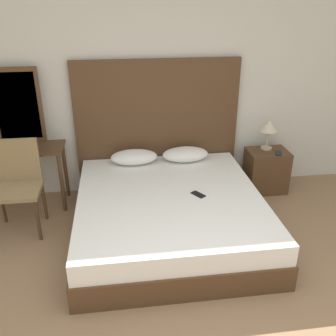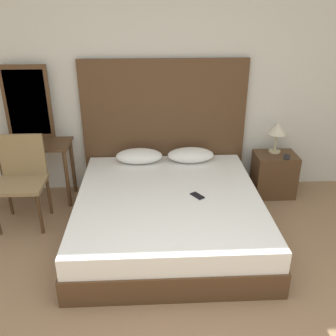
{
  "view_description": "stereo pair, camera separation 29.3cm",
  "coord_description": "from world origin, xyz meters",
  "views": [
    {
      "loc": [
        -0.53,
        -1.56,
        2.29
      ],
      "look_at": [
        -0.06,
        1.79,
        0.7
      ],
      "focal_mm": 40.0,
      "sensor_mm": 36.0,
      "label": 1
    },
    {
      "loc": [
        -0.23,
        -1.59,
        2.29
      ],
      "look_at": [
        -0.06,
        1.79,
        0.7
      ],
      "focal_mm": 40.0,
      "sensor_mm": 36.0,
      "label": 2
    }
  ],
  "objects": [
    {
      "name": "wall_back",
      "position": [
        0.0,
        2.8,
        1.35
      ],
      "size": [
        10.0,
        0.06,
        2.7
      ],
      "color": "silver",
      "rests_on": "ground_plane"
    },
    {
      "name": "bed",
      "position": [
        -0.06,
        1.69,
        0.22
      ],
      "size": [
        1.86,
        2.01,
        0.45
      ],
      "color": "#4C331E",
      "rests_on": "ground_plane"
    },
    {
      "name": "headboard",
      "position": [
        -0.06,
        2.72,
        0.81
      ],
      "size": [
        1.96,
        0.05,
        1.63
      ],
      "color": "#4C331E",
      "rests_on": "ground_plane"
    },
    {
      "name": "pillow_left",
      "position": [
        -0.37,
        2.5,
        0.54
      ],
      "size": [
        0.55,
        0.3,
        0.17
      ],
      "color": "white",
      "rests_on": "bed"
    },
    {
      "name": "pillow_right",
      "position": [
        0.25,
        2.5,
        0.54
      ],
      "size": [
        0.55,
        0.3,
        0.17
      ],
      "color": "white",
      "rests_on": "bed"
    },
    {
      "name": "phone_on_bed",
      "position": [
        0.22,
        1.65,
        0.46
      ],
      "size": [
        0.14,
        0.16,
        0.01
      ],
      "color": "black",
      "rests_on": "bed"
    },
    {
      "name": "nightstand",
      "position": [
        1.28,
        2.47,
        0.27
      ],
      "size": [
        0.49,
        0.37,
        0.54
      ],
      "color": "#4C331E",
      "rests_on": "ground_plane"
    },
    {
      "name": "table_lamp",
      "position": [
        1.27,
        2.54,
        0.82
      ],
      "size": [
        0.22,
        0.22,
        0.37
      ],
      "color": "tan",
      "rests_on": "nightstand"
    },
    {
      "name": "phone_on_nightstand",
      "position": [
        1.37,
        2.38,
        0.54
      ],
      "size": [
        0.12,
        0.16,
        0.01
      ],
      "color": "black",
      "rests_on": "nightstand"
    },
    {
      "name": "vanity_desk",
      "position": [
        -1.63,
        2.47,
        0.59
      ],
      "size": [
        0.94,
        0.44,
        0.73
      ],
      "color": "#4C331E",
      "rests_on": "ground_plane"
    },
    {
      "name": "vanity_mirror",
      "position": [
        -1.63,
        2.67,
        1.16
      ],
      "size": [
        0.53,
        0.03,
        0.85
      ],
      "color": "#4C331E",
      "rests_on": "vanity_desk"
    },
    {
      "name": "chair",
      "position": [
        -1.6,
        2.04,
        0.56
      ],
      "size": [
        0.5,
        0.45,
        0.96
      ],
      "color": "olive",
      "rests_on": "ground_plane"
    }
  ]
}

